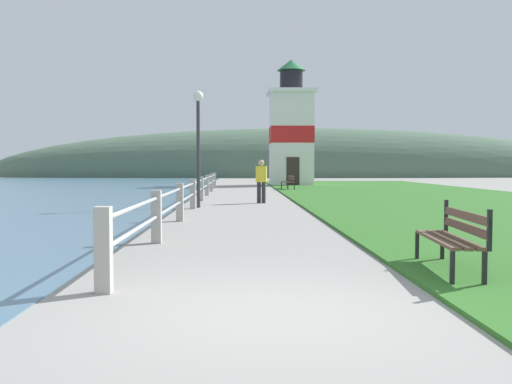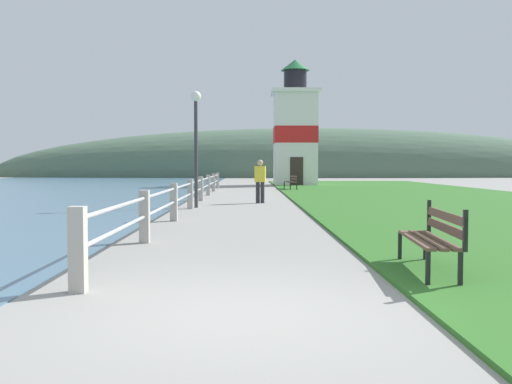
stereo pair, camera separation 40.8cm
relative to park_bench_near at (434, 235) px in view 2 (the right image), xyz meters
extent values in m
plane|color=gray|center=(-2.59, -1.97, -0.54)|extent=(160.00, 160.00, 0.00)
cube|color=#2D6623|center=(5.30, 15.67, -0.51)|extent=(12.00, 52.91, 0.06)
cube|color=#A8A399|center=(-4.39, -0.97, -0.05)|extent=(0.18, 0.18, 0.99)
cube|color=#A8A399|center=(-4.39, 3.17, -0.05)|extent=(0.18, 0.18, 0.99)
cube|color=#A8A399|center=(-4.39, 7.31, -0.05)|extent=(0.18, 0.18, 0.99)
cube|color=#A8A399|center=(-4.39, 11.45, -0.05)|extent=(0.18, 0.18, 0.99)
cube|color=#A8A399|center=(-4.39, 15.59, -0.05)|extent=(0.18, 0.18, 0.99)
cube|color=#A8A399|center=(-4.39, 19.73, -0.05)|extent=(0.18, 0.18, 0.99)
cube|color=#A8A399|center=(-4.39, 23.87, -0.05)|extent=(0.18, 0.18, 0.99)
cube|color=#A8A399|center=(-4.39, 28.01, -0.05)|extent=(0.18, 0.18, 0.99)
cylinder|color=#B2B2B7|center=(-4.39, 13.52, 0.30)|extent=(0.06, 28.98, 0.06)
cylinder|color=#B2B2B7|center=(-4.39, 13.52, -0.05)|extent=(0.06, 28.98, 0.06)
cube|color=brown|center=(-0.24, 0.02, -0.07)|extent=(0.27, 1.87, 0.04)
cube|color=brown|center=(-0.09, 0.01, -0.07)|extent=(0.27, 1.87, 0.04)
cube|color=brown|center=(0.06, 0.00, -0.07)|extent=(0.27, 1.87, 0.04)
cube|color=brown|center=(0.14, -0.01, 0.25)|extent=(0.21, 1.86, 0.11)
cube|color=brown|center=(0.14, -0.01, 0.09)|extent=(0.21, 1.86, 0.11)
cube|color=black|center=(-0.35, -0.88, -0.31)|extent=(0.05, 0.05, 0.45)
cube|color=black|center=(-0.20, 0.93, -0.31)|extent=(0.05, 0.05, 0.45)
cube|color=black|center=(0.02, -0.91, -0.31)|extent=(0.05, 0.05, 0.45)
cube|color=black|center=(0.17, 0.90, -0.31)|extent=(0.05, 0.05, 0.45)
cube|color=black|center=(0.07, -0.92, 0.16)|extent=(0.05, 0.05, 0.49)
cube|color=black|center=(0.22, 0.89, 0.16)|extent=(0.05, 0.05, 0.49)
cube|color=brown|center=(-0.18, 25.55, -0.07)|extent=(0.35, 1.85, 0.04)
cube|color=brown|center=(-0.04, 25.57, -0.07)|extent=(0.35, 1.85, 0.04)
cube|color=brown|center=(0.11, 25.59, -0.07)|extent=(0.35, 1.85, 0.04)
cube|color=brown|center=(0.20, 25.60, 0.25)|extent=(0.29, 1.84, 0.11)
cube|color=brown|center=(0.20, 25.60, 0.09)|extent=(0.29, 1.84, 0.11)
cube|color=black|center=(-0.10, 24.65, -0.31)|extent=(0.06, 0.06, 0.45)
cube|color=black|center=(-0.33, 26.44, -0.31)|extent=(0.06, 0.06, 0.45)
cube|color=black|center=(0.26, 24.70, -0.31)|extent=(0.06, 0.06, 0.45)
cube|color=black|center=(0.03, 26.49, -0.31)|extent=(0.06, 0.06, 0.45)
cube|color=black|center=(0.31, 24.71, 0.16)|extent=(0.06, 0.06, 0.49)
cube|color=black|center=(0.08, 26.49, 0.16)|extent=(0.06, 0.06, 0.49)
cube|color=white|center=(0.87, 33.57, 2.72)|extent=(2.98, 2.98, 6.53)
cube|color=red|center=(0.87, 33.57, 3.05)|extent=(3.02, 3.02, 1.17)
cube|color=white|center=(0.87, 33.57, 6.11)|extent=(3.43, 3.43, 0.25)
cylinder|color=black|center=(0.87, 33.57, 6.95)|extent=(1.64, 1.64, 1.42)
cone|color=#23703D|center=(0.87, 33.57, 8.05)|extent=(2.05, 2.05, 0.78)
cube|color=#332823|center=(0.87, 32.06, 0.46)|extent=(0.90, 0.06, 2.00)
cylinder|color=#28282D|center=(-2.10, 14.24, -0.14)|extent=(0.15, 0.15, 0.81)
cylinder|color=#28282D|center=(-1.92, 14.21, -0.14)|extent=(0.15, 0.15, 0.81)
cube|color=yellow|center=(-2.01, 14.22, 0.57)|extent=(0.43, 0.28, 0.60)
sphere|color=tan|center=(-2.01, 14.22, 1.00)|extent=(0.22, 0.22, 0.22)
cylinder|color=#333338|center=(-4.24, 11.98, 1.26)|extent=(0.12, 0.12, 3.60)
sphere|color=white|center=(-4.24, 11.98, 3.24)|extent=(0.36, 0.36, 0.36)
ellipsoid|color=#4C6651|center=(5.41, 63.31, -0.54)|extent=(80.00, 16.00, 12.00)
camera|label=1|loc=(-2.84, -7.43, 0.92)|focal=40.00mm
camera|label=2|loc=(-2.44, -7.44, 0.92)|focal=40.00mm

